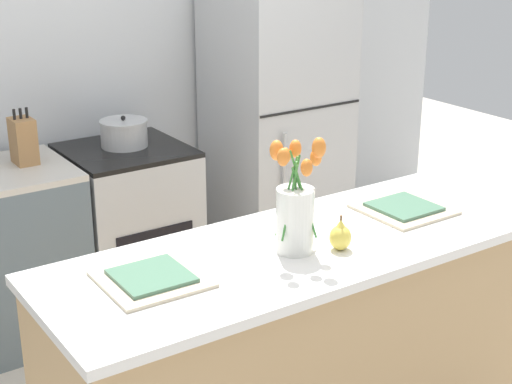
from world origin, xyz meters
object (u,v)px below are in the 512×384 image
Objects in this scene: flower_vase at (295,209)px; pear_figurine at (340,236)px; refrigerator at (276,131)px; stove_range at (130,228)px; plate_setting_right at (404,208)px; knife_block at (23,141)px; plate_setting_left at (152,278)px; cooking_pot at (124,133)px.

pear_figurine is (0.14, -0.07, -0.10)m from flower_vase.
stove_range is at bearing -179.96° from refrigerator.
plate_setting_right is at bearing 6.68° from flower_vase.
pear_figurine is at bearing -119.04° from refrigerator.
flower_vase reaches higher than pear_figurine.
knife_block is (-0.37, 1.67, -0.11)m from flower_vase.
plate_setting_right reaches higher than stove_range.
refrigerator reaches higher than plate_setting_left.
plate_setting_left reaches higher than stove_range.
cooking_pot is (0.65, 1.60, -0.01)m from plate_setting_left.
plate_setting_right is (1.07, 0.00, 0.00)m from plate_setting_left.
stove_range is at bearing 105.52° from plate_setting_right.
refrigerator is at bearing 56.44° from flower_vase.
cooking_pot is at bearing 67.90° from plate_setting_left.
pear_figurine is at bearing -28.92° from flower_vase.
knife_block is at bearing 179.23° from cooking_pot.
stove_range is at bearing 90.09° from pear_figurine.
stove_range is 0.75m from knife_block.
plate_setting_right is 1.15× the size of knife_block.
plate_setting_right is at bearing -59.69° from knife_block.
pear_figurine is at bearing -161.91° from plate_setting_right.
refrigerator reaches higher than flower_vase.
knife_block is (0.13, 1.60, 0.03)m from plate_setting_left.
cooking_pot is 0.91× the size of knife_block.
flower_vase is 1.68m from cooking_pot.
plate_setting_right is at bearing -108.23° from refrigerator.
pear_figurine is (-0.95, -1.71, 0.17)m from refrigerator.
stove_range is at bearing -4.52° from knife_block.
plate_setting_left is (-1.58, -1.57, 0.13)m from refrigerator.
plate_setting_left is (-0.50, 0.07, -0.14)m from flower_vase.
stove_range is 1.79m from pear_figurine.
cooking_pot reaches higher than plate_setting_right.
plate_setting_left is at bearing -135.35° from refrigerator.
plate_setting_right is at bearing -75.25° from cooking_pot.
refrigerator is 5.32× the size of plate_setting_left.
plate_setting_left is 1.27× the size of cooking_pot.
plate_setting_left is 1.07m from plate_setting_right.
pear_figurine is 0.50× the size of cooking_pot.
cooking_pot is 0.52m from knife_block.
flower_vase reaches higher than plate_setting_left.
cooking_pot reaches higher than plate_setting_left.
knife_block reaches higher than plate_setting_left.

